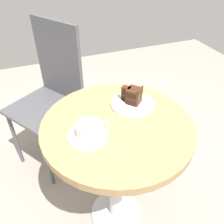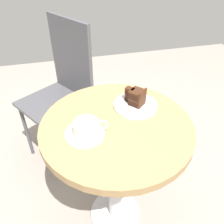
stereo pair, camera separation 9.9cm
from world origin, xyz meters
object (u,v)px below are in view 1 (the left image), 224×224
cake_slice (133,95)px  napkin (135,102)px  teaspoon (101,135)px  cafe_chair (52,88)px  fork (121,101)px  cake_plate (132,104)px  coffee_cup (90,130)px  saucer (88,136)px

cake_slice → napkin: bearing=24.9°
teaspoon → cafe_chair: bearing=-174.4°
fork → cafe_chair: cafe_chair is taller
teaspoon → napkin: bearing=123.4°
teaspoon → cake_plate: 0.25m
cake_slice → fork: bearing=152.1°
cake_plate → coffee_cup: bearing=-150.3°
coffee_cup → teaspoon: 0.05m
saucer → cake_plate: bearing=27.5°
saucer → cafe_chair: bearing=94.5°
cafe_chair → fork: bearing=-5.6°
saucer → napkin: 0.31m
teaspoon → saucer: bearing=-115.3°
saucer → napkin: size_ratio=0.84×
cafe_chair → teaspoon: bearing=-25.1°
napkin → cafe_chair: cafe_chair is taller
teaspoon → fork: size_ratio=0.69×
teaspoon → cake_plate: teaspoon is taller
saucer → coffee_cup: (0.01, -0.01, 0.03)m
fork → cake_plate: bearing=-130.2°
napkin → saucer: bearing=-152.0°
saucer → cake_slice: (0.25, 0.14, 0.04)m
cake_plate → fork: (-0.04, 0.03, 0.01)m
saucer → teaspoon: (0.05, -0.02, 0.01)m
saucer → coffee_cup: size_ratio=1.17×
teaspoon → cafe_chair: cafe_chair is taller
saucer → fork: (0.21, 0.16, 0.01)m
coffee_cup → teaspoon: bearing=-18.0°
saucer → fork: 0.26m
teaspoon → cafe_chair: size_ratio=0.10×
fork → cafe_chair: size_ratio=0.14×
saucer → teaspoon: size_ratio=1.67×
teaspoon → cake_plate: (0.21, 0.15, -0.01)m
saucer → teaspoon: 0.05m
coffee_cup → saucer: bearing=141.4°
saucer → cake_slice: cake_slice is taller
coffee_cup → cafe_chair: bearing=95.2°
coffee_cup → cake_slice: cake_slice is taller
coffee_cup → fork: 0.26m
coffee_cup → fork: coffee_cup is taller
saucer → coffee_cup: 0.04m
fork → napkin: 0.07m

